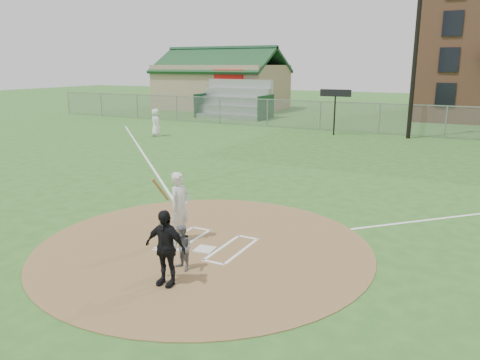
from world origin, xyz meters
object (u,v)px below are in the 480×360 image
at_px(home_plate, 205,249).
at_px(catcher, 182,248).
at_px(ondeck_player, 156,123).
at_px(batter_at_plate, 180,207).
at_px(umpire, 165,248).

distance_m(home_plate, catcher, 1.32).
bearing_deg(ondeck_player, home_plate, 165.50).
xyz_separation_m(ondeck_player, batter_at_plate, (11.74, -14.50, 0.06)).
relative_size(catcher, ondeck_player, 0.60).
relative_size(umpire, batter_at_plate, 0.89).
xyz_separation_m(catcher, batter_at_plate, (-1.06, 1.49, 0.39)).
xyz_separation_m(home_plate, umpire, (0.25, -1.94, 0.79)).
relative_size(umpire, ondeck_player, 0.93).
xyz_separation_m(home_plate, ondeck_player, (-12.64, 14.79, 0.83)).
bearing_deg(catcher, batter_at_plate, 146.89).
height_order(home_plate, catcher, catcher).
distance_m(umpire, batter_at_plate, 2.50).
bearing_deg(umpire, ondeck_player, 126.10).
distance_m(catcher, umpire, 0.79).
distance_m(home_plate, batter_at_plate, 1.30).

